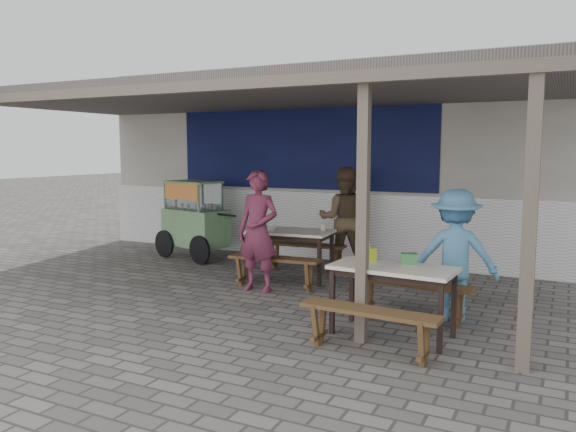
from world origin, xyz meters
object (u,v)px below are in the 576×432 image
(table_right, at_px, (393,274))
(bench_right_street, at_px, (369,321))
(condiment_jar, at_px, (323,227))
(vendor_cart, at_px, (195,216))
(patron_street_side, at_px, (258,231))
(table_left, at_px, (291,236))
(bench_left_wall, at_px, (304,251))
(tissue_box, at_px, (368,254))
(condiment_bowl, at_px, (271,228))
(bench_left_street, at_px, (275,265))
(donation_box, at_px, (409,259))
(bench_right_wall, at_px, (412,292))
(patron_wall_side, at_px, (344,219))
(patron_right_table, at_px, (455,255))

(table_right, bearing_deg, bench_right_street, -90.00)
(table_right, xyz_separation_m, condiment_jar, (-1.70, 2.11, 0.13))
(vendor_cart, xyz_separation_m, patron_street_side, (2.21, -1.57, 0.08))
(table_left, distance_m, bench_left_wall, 0.71)
(bench_right_street, relative_size, tissue_box, 10.45)
(condiment_jar, bearing_deg, table_right, -51.16)
(bench_left_wall, relative_size, condiment_bowl, 6.52)
(table_left, xyz_separation_m, bench_left_street, (0.06, -0.62, -0.34))
(table_right, height_order, donation_box, donation_box)
(tissue_box, bearing_deg, bench_right_wall, 49.53)
(vendor_cart, distance_m, patron_wall_side, 2.78)
(bench_left_wall, distance_m, donation_box, 3.28)
(tissue_box, distance_m, condiment_jar, 2.35)
(bench_left_wall, xyz_separation_m, tissue_box, (1.85, -2.30, 0.48))
(patron_wall_side, bearing_deg, bench_right_wall, 108.37)
(bench_left_street, distance_m, patron_street_side, 0.57)
(bench_left_street, distance_m, bench_right_wall, 2.20)
(bench_right_street, height_order, condiment_bowl, condiment_bowl)
(vendor_cart, xyz_separation_m, patron_wall_side, (2.77, 0.26, 0.08))
(table_right, height_order, patron_right_table, patron_right_table)
(vendor_cart, bearing_deg, patron_right_table, -5.43)
(bench_left_street, distance_m, vendor_cart, 2.74)
(table_left, distance_m, donation_box, 2.80)
(table_right, height_order, bench_right_street, table_right)
(bench_right_wall, xyz_separation_m, donation_box, (0.08, -0.44, 0.47))
(patron_wall_side, distance_m, condiment_jar, 0.74)
(bench_right_wall, bearing_deg, patron_street_side, 174.09)
(bench_left_wall, relative_size, donation_box, 7.98)
(condiment_bowl, bearing_deg, tissue_box, -37.62)
(bench_left_wall, xyz_separation_m, condiment_jar, (0.48, -0.38, 0.46))
(bench_right_street, xyz_separation_m, condiment_bowl, (-2.38, 2.44, 0.44))
(vendor_cart, height_order, condiment_bowl, vendor_cart)
(bench_left_street, relative_size, patron_street_side, 0.81)
(condiment_bowl, bearing_deg, patron_street_side, -74.50)
(table_right, distance_m, patron_street_side, 2.43)
(table_left, height_order, vendor_cart, vendor_cart)
(bench_left_street, height_order, donation_box, donation_box)
(bench_right_street, distance_m, donation_box, 0.97)
(patron_street_side, xyz_separation_m, tissue_box, (1.87, -0.83, -0.02))
(bench_right_street, xyz_separation_m, patron_right_table, (0.51, 1.52, 0.42))
(bench_right_wall, bearing_deg, bench_right_street, -90.00)
(bench_right_wall, distance_m, patron_street_side, 2.33)
(table_right, relative_size, tissue_box, 9.87)
(bench_right_wall, distance_m, condiment_bowl, 2.76)
(bench_right_street, relative_size, patron_right_table, 0.92)
(bench_left_wall, height_order, tissue_box, tissue_box)
(patron_right_table, height_order, condiment_bowl, patron_right_table)
(patron_right_table, xyz_separation_m, condiment_jar, (-2.17, 1.23, 0.04))
(donation_box, bearing_deg, table_left, 143.26)
(patron_right_table, bearing_deg, bench_right_wall, 16.21)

